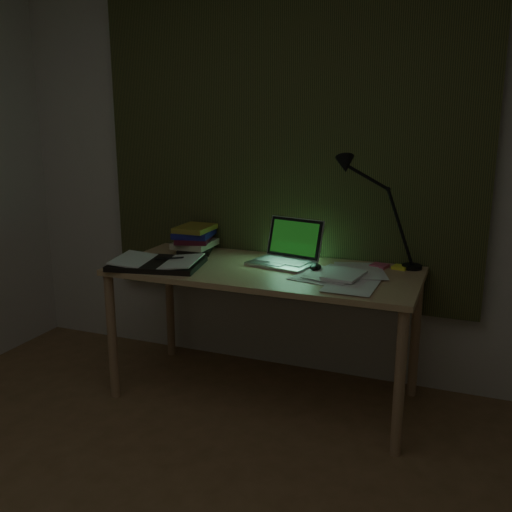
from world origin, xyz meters
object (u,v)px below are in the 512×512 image
Objects in this scene: laptop at (282,243)px; desk_lamp at (415,215)px; desk at (264,334)px; loose_papers at (334,274)px; open_textbook at (157,263)px; book_stack at (195,238)px.

desk_lamp is at bearing 27.37° from laptop.
loose_papers is at bearing -1.75° from desk.
book_stack reaches higher than open_textbook.
book_stack is (-0.51, 0.21, 0.44)m from desk.
laptop is at bearing -10.48° from book_stack.
open_textbook is at bearing -154.51° from desk_lamp.
desk_lamp is (0.34, 0.29, 0.27)m from loose_papers.
laptop is at bearing 12.54° from open_textbook.
laptop reaches higher than open_textbook.
book_stack reaches higher than desk.
loose_papers is at bearing -13.83° from book_stack.
open_textbook reaches higher than desk.
book_stack reaches higher than loose_papers.
desk is 0.49m from laptop.
book_stack is at bearing -170.42° from desk_lamp.
loose_papers is at bearing -1.76° from open_textbook.
desk is 4.30× the size of laptop.
open_textbook is (-0.60, -0.26, -0.10)m from laptop.
desk is 0.68m from open_textbook.
laptop is 0.94× the size of loose_papers.
desk_lamp is at bearing 21.25° from desk.
laptop is 1.51× the size of book_stack.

